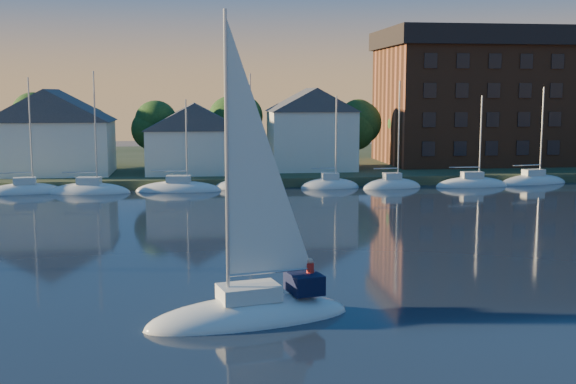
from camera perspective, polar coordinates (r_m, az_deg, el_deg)
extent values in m
plane|color=black|center=(29.55, 5.17, -12.46)|extent=(260.00, 260.00, 0.00)
cube|color=#2F3B22|center=(102.72, -4.02, 2.12)|extent=(160.00, 50.00, 2.00)
cube|color=brown|center=(79.92, -3.01, 0.49)|extent=(120.00, 3.00, 1.00)
cube|color=silver|center=(86.70, -18.03, 3.35)|extent=(13.00, 9.00, 6.00)
cube|color=silver|center=(84.29, -7.37, 3.21)|extent=(11.00, 8.00, 5.00)
cube|color=silver|center=(87.37, 1.86, 4.09)|extent=(10.00, 8.00, 7.00)
cube|color=brown|center=(100.43, 16.19, 6.56)|extent=(30.00, 16.00, 15.00)
cube|color=black|center=(100.65, 16.38, 11.52)|extent=(31.00, 17.00, 2.40)
cylinder|color=#3A291A|center=(92.48, -19.88, 2.75)|extent=(0.50, 0.50, 3.50)
sphere|color=#1C3B15|center=(92.22, -20.01, 5.50)|extent=(5.40, 5.40, 5.40)
cylinder|color=#3A291A|center=(91.10, -14.95, 2.88)|extent=(0.50, 0.50, 3.50)
sphere|color=#1C3B15|center=(90.84, -15.05, 5.68)|extent=(5.40, 5.40, 5.40)
cylinder|color=#3A291A|center=(90.41, -9.91, 2.99)|extent=(0.50, 0.50, 3.50)
sphere|color=#1C3B15|center=(90.15, -9.98, 5.81)|extent=(5.40, 5.40, 5.40)
cylinder|color=#3A291A|center=(90.43, -4.84, 3.08)|extent=(0.50, 0.50, 3.50)
sphere|color=#1C3B15|center=(90.17, -4.87, 5.90)|extent=(5.40, 5.40, 5.40)
cylinder|color=#3A291A|center=(91.15, 0.20, 3.15)|extent=(0.50, 0.50, 3.50)
sphere|color=#1C3B15|center=(90.89, 0.20, 5.95)|extent=(5.40, 5.40, 5.40)
cylinder|color=#3A291A|center=(92.56, 5.12, 3.19)|extent=(0.50, 0.50, 3.50)
sphere|color=#1C3B15|center=(92.30, 5.16, 5.94)|extent=(5.40, 5.40, 5.40)
cylinder|color=#3A291A|center=(94.63, 9.86, 3.21)|extent=(0.50, 0.50, 3.50)
sphere|color=#1C3B15|center=(94.38, 9.93, 5.90)|extent=(5.40, 5.40, 5.40)
cylinder|color=#3A291A|center=(97.31, 14.37, 3.20)|extent=(0.50, 0.50, 3.50)
sphere|color=#1C3B15|center=(97.07, 14.46, 5.82)|extent=(5.40, 5.40, 5.40)
cylinder|color=#3A291A|center=(100.56, 18.61, 3.18)|extent=(0.50, 0.50, 3.50)
sphere|color=#1C3B15|center=(100.32, 18.72, 5.71)|extent=(5.40, 5.40, 5.40)
ellipsoid|color=silver|center=(78.75, -20.51, -0.11)|extent=(7.50, 2.40, 2.20)
cube|color=silver|center=(78.59, -20.56, 0.83)|extent=(2.10, 1.32, 0.70)
cylinder|color=#A5A8AD|center=(78.03, -20.19, 4.23)|extent=(0.16, 0.16, 10.00)
cylinder|color=#A5A8AD|center=(78.69, -21.17, 1.43)|extent=(3.15, 0.12, 0.12)
ellipsoid|color=silver|center=(77.33, -14.73, -0.01)|extent=(7.50, 2.40, 2.20)
cube|color=silver|center=(77.17, -14.76, 0.95)|extent=(2.10, 1.32, 0.70)
cylinder|color=#A5A8AD|center=(76.68, -14.33, 4.41)|extent=(0.16, 0.16, 10.00)
cylinder|color=#A5A8AD|center=(77.19, -15.39, 1.56)|extent=(3.15, 0.12, 0.12)
ellipsoid|color=silver|center=(76.73, -8.80, 0.10)|extent=(7.50, 2.40, 2.20)
cube|color=silver|center=(76.56, -8.82, 1.06)|extent=(2.10, 1.32, 0.70)
cylinder|color=#A5A8AD|center=(76.15, -8.32, 4.55)|extent=(0.16, 0.16, 10.00)
cylinder|color=#A5A8AD|center=(76.49, -9.45, 1.68)|extent=(3.15, 0.12, 0.12)
ellipsoid|color=silver|center=(76.96, -2.83, 0.21)|extent=(7.50, 2.40, 2.20)
cube|color=silver|center=(76.79, -2.84, 1.17)|extent=(2.10, 1.32, 0.70)
cylinder|color=#A5A8AD|center=(76.45, -2.30, 4.64)|extent=(0.16, 0.16, 10.00)
cylinder|color=#A5A8AD|center=(76.64, -3.46, 1.79)|extent=(3.15, 0.12, 0.12)
ellipsoid|color=silver|center=(78.01, 3.03, 0.31)|extent=(7.50, 2.40, 2.20)
cube|color=silver|center=(77.85, 3.04, 1.26)|extent=(2.10, 1.32, 0.70)
cylinder|color=#A5A8AD|center=(77.59, 3.61, 4.68)|extent=(0.16, 0.16, 10.00)
cylinder|color=#A5A8AD|center=(77.61, 2.45, 1.87)|extent=(3.15, 0.12, 0.12)
ellipsoid|color=silver|center=(79.85, 8.69, 0.40)|extent=(7.50, 2.40, 2.20)
cube|color=silver|center=(79.69, 8.71, 1.33)|extent=(2.10, 1.32, 0.70)
cylinder|color=#A5A8AD|center=(79.52, 9.30, 4.67)|extent=(0.16, 0.16, 10.00)
cylinder|color=#A5A8AD|center=(79.38, 8.15, 1.93)|extent=(3.15, 0.12, 0.12)
ellipsoid|color=silver|center=(82.43, 14.04, 0.49)|extent=(7.50, 2.40, 2.20)
cube|color=silver|center=(82.28, 14.07, 1.39)|extent=(2.10, 1.32, 0.70)
cylinder|color=#A5A8AD|center=(82.18, 14.66, 4.61)|extent=(0.16, 0.16, 10.00)
cylinder|color=#A5A8AD|center=(81.89, 13.55, 1.97)|extent=(3.15, 0.12, 0.12)
ellipsoid|color=silver|center=(85.68, 19.02, 0.57)|extent=(7.50, 2.40, 2.20)
cube|color=silver|center=(85.54, 19.06, 1.43)|extent=(2.10, 1.32, 0.70)
cylinder|color=#A5A8AD|center=(85.52, 19.65, 4.53)|extent=(0.16, 0.16, 10.00)
cylinder|color=#A5A8AD|center=(85.09, 18.59, 2.00)|extent=(3.15, 0.12, 0.12)
ellipsoid|color=silver|center=(33.27, -3.10, -10.08)|extent=(10.07, 5.20, 2.20)
cube|color=silver|center=(32.90, -3.11, -7.93)|extent=(3.01, 2.27, 0.70)
cylinder|color=#A5A8AD|center=(31.51, -4.87, 2.58)|extent=(0.16, 0.16, 12.82)
cylinder|color=#A5A8AD|center=(33.00, -1.36, -6.34)|extent=(3.96, 1.03, 0.12)
cube|color=black|center=(33.72, 1.28, -7.17)|extent=(1.79, 2.13, 0.90)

